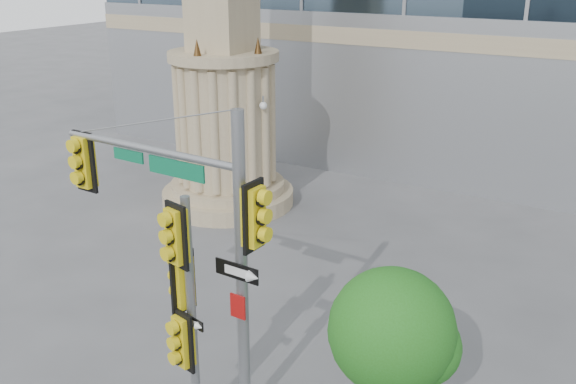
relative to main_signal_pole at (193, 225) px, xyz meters
The scene contains 4 objects.
monument 10.42m from the main_signal_pole, 122.82° to the left, with size 4.40×4.40×16.60m.
main_signal_pole is the anchor object (origin of this frame).
secondary_signal_pole 1.27m from the main_signal_pole, 64.88° to the right, with size 0.75×0.66×4.33m.
street_tree 3.81m from the main_signal_pole, ahead, with size 2.09×2.04×3.26m.
Camera 1 is at (6.08, -7.47, 7.78)m, focal length 40.00 mm.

